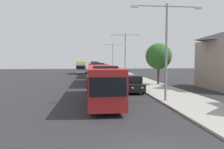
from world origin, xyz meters
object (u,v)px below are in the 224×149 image
at_px(bus_fourth_in_line, 94,67).
at_px(white_suv, 133,83).
at_px(box_truck_oncoming, 81,67).
at_px(streetlamp_mid, 125,51).
at_px(bus_lead, 102,82).
at_px(roadside_tree, 159,56).
at_px(bus_middle, 95,69).
at_px(streetlamp_near, 166,42).
at_px(streetlamp_far, 113,55).
at_px(bus_second_in_line, 97,73).

distance_m(bus_fourth_in_line, white_suv, 35.73).
distance_m(box_truck_oncoming, streetlamp_mid, 20.09).
bearing_deg(streetlamp_mid, bus_lead, -104.95).
bearing_deg(box_truck_oncoming, roadside_tree, -66.03).
bearing_deg(white_suv, box_truck_oncoming, 101.93).
distance_m(bus_lead, bus_middle, 27.05).
bearing_deg(white_suv, streetlamp_near, -73.92).
relative_size(white_suv, roadside_tree, 0.81).
bearing_deg(streetlamp_far, roadside_tree, -83.84).
bearing_deg(bus_lead, bus_middle, 90.00).
bearing_deg(streetlamp_mid, roadside_tree, -70.32).
relative_size(box_truck_oncoming, roadside_tree, 1.22).
xyz_separation_m(box_truck_oncoming, roadside_tree, (11.99, -26.96, 2.44)).
height_order(bus_second_in_line, streetlamp_mid, streetlamp_mid).
distance_m(box_truck_oncoming, streetlamp_far, 9.94).
distance_m(bus_second_in_line, bus_middle, 13.08).
distance_m(bus_middle, streetlamp_far, 15.76).
bearing_deg(bus_fourth_in_line, streetlamp_mid, -75.01).
height_order(bus_middle, bus_fourth_in_line, same).
xyz_separation_m(bus_middle, white_suv, (3.70, -22.21, -0.66)).
height_order(white_suv, streetlamp_far, streetlamp_far).
height_order(bus_lead, streetlamp_mid, streetlamp_mid).
xyz_separation_m(bus_second_in_line, streetlamp_mid, (5.40, 6.24, 3.47)).
xyz_separation_m(streetlamp_mid, roadside_tree, (3.29, -9.19, -1.02)).
relative_size(bus_lead, streetlamp_near, 1.46).
height_order(bus_lead, bus_middle, same).
distance_m(bus_lead, streetlamp_near, 6.52).
xyz_separation_m(box_truck_oncoming, streetlamp_mid, (8.70, -17.77, 3.46)).
bearing_deg(roadside_tree, bus_second_in_line, 161.21).
bearing_deg(box_truck_oncoming, bus_middle, -73.20).
xyz_separation_m(bus_lead, bus_middle, (-0.00, 27.05, -0.00)).
bearing_deg(bus_lead, bus_second_in_line, 90.00).
bearing_deg(streetlamp_near, bus_second_in_line, 109.75).
bearing_deg(bus_lead, roadside_tree, 51.75).
xyz_separation_m(box_truck_oncoming, streetlamp_near, (8.70, -39.04, 3.49)).
bearing_deg(bus_fourth_in_line, streetlamp_far, 11.62).
bearing_deg(bus_second_in_line, bus_fourth_in_line, 90.00).
distance_m(bus_middle, streetlamp_near, 28.83).
height_order(bus_fourth_in_line, streetlamp_far, streetlamp_far).
xyz_separation_m(streetlamp_far, roadside_tree, (3.29, -30.46, -0.84)).
bearing_deg(streetlamp_near, bus_lead, 168.90).
distance_m(bus_middle, box_truck_oncoming, 11.42).
height_order(bus_fourth_in_line, box_truck_oncoming, bus_fourth_in_line).
relative_size(bus_middle, streetlamp_mid, 1.36).
height_order(bus_lead, streetlamp_near, streetlamp_near).
xyz_separation_m(white_suv, streetlamp_near, (1.70, -5.90, 4.16)).
bearing_deg(streetlamp_far, bus_lead, -97.41).
distance_m(bus_middle, roadside_tree, 18.40).
bearing_deg(bus_lead, box_truck_oncoming, 94.97).
height_order(bus_middle, streetlamp_near, streetlamp_near).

